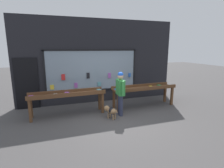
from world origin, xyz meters
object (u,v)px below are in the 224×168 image
Objects in this scene: person_browsing at (120,90)px; small_dog at (111,110)px; display_table_right at (144,89)px; display_table_left at (68,96)px.

person_browsing reaches higher than small_dog.
display_table_right is 1.69× the size of person_browsing.
person_browsing is at bearing -97.86° from small_dog.
person_browsing is 3.06× the size of small_dog.
person_browsing is (-1.32, -0.61, 0.21)m from display_table_right.
display_table_right reaches higher than display_table_left.
display_table_left is 1.95m from person_browsing.
display_table_left is at bearing 179.97° from display_table_right.
display_table_right is at bearing -97.06° from small_dog.
display_table_left is at bearing 73.70° from person_browsing.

